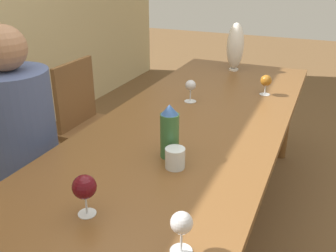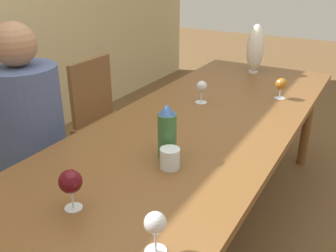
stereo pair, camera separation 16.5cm
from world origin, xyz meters
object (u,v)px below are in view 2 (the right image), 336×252
at_px(wine_glass_4, 281,84).
at_px(chair_near, 26,165).
at_px(vase, 255,48).
at_px(water_tumbler, 170,158).
at_px(wine_glass_7, 155,224).
at_px(person_near, 32,139).
at_px(water_bottle, 167,132).
at_px(wine_glass_6, 70,182).
at_px(chair_far, 109,120).
at_px(wine_glass_2, 202,87).

height_order(wine_glass_4, chair_near, chair_near).
xyz_separation_m(vase, chair_near, (-1.55, 0.73, -0.42)).
relative_size(water_tumbler, wine_glass_7, 0.63).
distance_m(vase, person_near, 1.70).
xyz_separation_m(water_bottle, wine_glass_4, (0.98, -0.23, -0.03)).
height_order(water_bottle, vase, vase).
bearing_deg(water_bottle, wine_glass_6, 169.39).
distance_m(wine_glass_4, chair_far, 1.16).
relative_size(water_bottle, chair_far, 0.26).
bearing_deg(water_bottle, wine_glass_2, 13.20).
height_order(wine_glass_2, wine_glass_7, wine_glass_7).
bearing_deg(wine_glass_2, chair_near, 138.63).
xyz_separation_m(vase, wine_glass_2, (-0.79, 0.06, -0.09)).
bearing_deg(wine_glass_4, water_bottle, 167.12).
bearing_deg(wine_glass_6, wine_glass_2, 3.41).
xyz_separation_m(vase, wine_glass_4, (-0.48, -0.32, -0.10)).
relative_size(vase, chair_far, 0.40).
xyz_separation_m(water_tumbler, vase, (1.55, 0.16, 0.14)).
xyz_separation_m(wine_glass_4, wine_glass_6, (-1.46, 0.31, 0.01)).
xyz_separation_m(wine_glass_7, chair_near, (0.43, 1.09, -0.33)).
relative_size(wine_glass_2, wine_glass_4, 1.05).
xyz_separation_m(water_bottle, person_near, (-0.09, 0.75, -0.18)).
xyz_separation_m(water_tumbler, wine_glass_4, (1.06, -0.17, 0.05)).
relative_size(chair_near, person_near, 0.72).
distance_m(water_tumbler, wine_glass_6, 0.43).
bearing_deg(wine_glass_6, person_near, 59.19).
height_order(vase, person_near, person_near).
bearing_deg(wine_glass_4, person_near, 137.74).
distance_m(water_tumbler, wine_glass_4, 1.08).
height_order(chair_far, person_near, person_near).
bearing_deg(chair_far, vase, -41.13).
bearing_deg(water_bottle, vase, 3.87).
relative_size(wine_glass_4, chair_far, 0.14).
bearing_deg(wine_glass_4, water_tumbler, 171.11).
xyz_separation_m(water_bottle, wine_glass_2, (0.68, 0.16, -0.02)).
distance_m(water_bottle, chair_far, 1.10).
distance_m(water_tumbler, person_near, 0.81).
relative_size(water_tumbler, chair_far, 0.09).
xyz_separation_m(water_bottle, wine_glass_7, (-0.52, -0.26, -0.02)).
relative_size(water_bottle, person_near, 0.19).
height_order(wine_glass_7, chair_far, chair_far).
bearing_deg(wine_glass_7, wine_glass_6, 83.84).
bearing_deg(wine_glass_6, chair_near, 62.10).
height_order(wine_glass_4, wine_glass_6, wine_glass_6).
xyz_separation_m(wine_glass_4, wine_glass_7, (-1.50, -0.04, 0.01)).
distance_m(vase, wine_glass_2, 0.80).
bearing_deg(chair_near, vase, -25.22).
bearing_deg(water_bottle, water_tumbler, -143.56).
distance_m(wine_glass_4, wine_glass_7, 1.50).
height_order(wine_glass_2, wine_glass_6, wine_glass_6).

